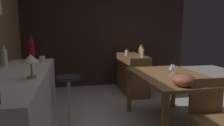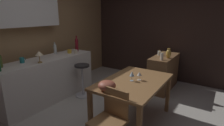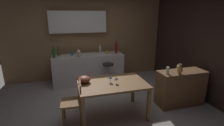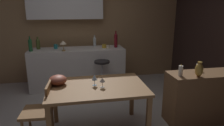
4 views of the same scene
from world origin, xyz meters
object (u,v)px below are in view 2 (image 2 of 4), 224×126
at_px(cup_mustard, 69,51).
at_px(cup_teal, 22,60).
at_px(counter_lamp, 39,54).
at_px(wine_glass_left, 139,74).
at_px(pillar_candle_tall, 162,57).
at_px(sideboard_cabinet, 163,72).
at_px(wine_bottle_clear, 55,48).
at_px(bar_stool, 83,80).
at_px(dining_table, 134,85).
at_px(chair_near_window, 111,118).
at_px(cup_cream, 76,52).
at_px(fruit_bowl, 107,85).
at_px(wine_bottle_ruby, 77,44).
at_px(pillar_candle_short, 159,53).
at_px(wine_glass_right, 132,74).
at_px(vase_brass, 168,54).

relative_size(cup_mustard, cup_teal, 1.11).
bearing_deg(counter_lamp, cup_mustard, 10.38).
xyz_separation_m(wine_glass_left, pillar_candle_tall, (1.17, 0.02, 0.06)).
distance_m(sideboard_cabinet, wine_bottle_clear, 2.64).
bearing_deg(bar_stool, counter_lamp, 157.37).
bearing_deg(cup_mustard, dining_table, -101.69).
distance_m(chair_near_window, cup_cream, 2.20).
distance_m(bar_stool, fruit_bowl, 1.52).
bearing_deg(wine_bottle_ruby, cup_teal, 176.28).
bearing_deg(fruit_bowl, pillar_candle_short, -0.08).
xyz_separation_m(wine_glass_left, wine_bottle_ruby, (0.59, 1.95, 0.23)).
relative_size(sideboard_cabinet, pillar_candle_tall, 5.98).
relative_size(wine_glass_left, cup_mustard, 1.07).
bearing_deg(bar_stool, pillar_candle_short, -41.16).
xyz_separation_m(chair_near_window, cup_teal, (0.07, 2.03, 0.48)).
relative_size(wine_glass_right, fruit_bowl, 0.63).
bearing_deg(vase_brass, pillar_candle_short, 57.19).
relative_size(wine_glass_left, vase_brass, 0.62).
distance_m(wine_glass_left, fruit_bowl, 0.65).
height_order(fruit_bowl, vase_brass, vase_brass).
relative_size(chair_near_window, wine_bottle_clear, 3.21).
xyz_separation_m(wine_bottle_ruby, pillar_candle_tall, (0.58, -1.93, -0.18)).
relative_size(wine_bottle_ruby, pillar_candle_short, 2.88).
relative_size(cup_mustard, pillar_candle_short, 0.99).
bearing_deg(bar_stool, wine_glass_right, -102.23).
distance_m(pillar_candle_tall, pillar_candle_short, 0.46).
bearing_deg(cup_mustard, wine_bottle_clear, 125.97).
height_order(sideboard_cabinet, cup_teal, cup_teal).
bearing_deg(pillar_candle_short, bar_stool, 138.84).
xyz_separation_m(pillar_candle_short, vase_brass, (-0.17, -0.26, 0.05)).
bearing_deg(pillar_candle_tall, wine_bottle_clear, 115.69).
xyz_separation_m(wine_glass_right, vase_brass, (1.52, -0.14, 0.07)).
xyz_separation_m(cup_mustard, counter_lamp, (-0.90, -0.16, 0.13)).
height_order(fruit_bowl, pillar_candle_tall, pillar_candle_tall).
relative_size(wine_bottle_clear, cup_mustard, 2.02).
relative_size(wine_glass_left, pillar_candle_short, 1.06).
bearing_deg(wine_glass_right, cup_teal, 108.78).
xyz_separation_m(wine_glass_left, cup_mustard, (0.32, 1.92, 0.10)).
relative_size(fruit_bowl, pillar_candle_short, 1.94).
relative_size(cup_mustard, counter_lamp, 0.59).
height_order(wine_glass_left, cup_mustard, cup_mustard).
bearing_deg(counter_lamp, dining_table, -73.09).
xyz_separation_m(fruit_bowl, cup_teal, (-0.15, 1.82, 0.14)).
height_order(chair_near_window, counter_lamp, counter_lamp).
height_order(chair_near_window, wine_glass_right, wine_glass_right).
relative_size(chair_near_window, cup_cream, 7.78).
xyz_separation_m(cup_cream, pillar_candle_tall, (0.78, -1.76, -0.04)).
distance_m(fruit_bowl, counter_lamp, 1.56).
bearing_deg(wine_bottle_clear, sideboard_cabinet, -54.97).
distance_m(bar_stool, cup_cream, 0.68).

